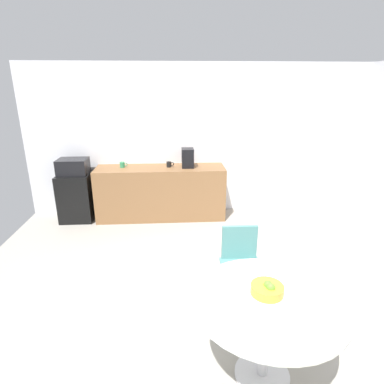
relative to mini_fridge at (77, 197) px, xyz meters
name	(u,v)px	position (x,y,z in m)	size (l,w,h in m)	color
ground_plane	(222,318)	(2.13, -2.65, -0.40)	(6.00, 6.00, 0.00)	#9E998E
wall_back	(198,140)	(2.13, 0.35, 0.90)	(6.00, 0.10, 2.60)	silver
counter_block	(161,193)	(1.45, 0.00, 0.05)	(2.19, 0.60, 0.90)	brown
mini_fridge	(77,197)	(0.00, 0.00, 0.00)	(0.54, 0.54, 0.81)	black
microwave	(73,167)	(0.00, 0.00, 0.53)	(0.48, 0.38, 0.26)	black
round_table	(268,313)	(2.34, -3.34, 0.21)	(1.15, 1.15, 0.74)	silver
chair_teal	(241,256)	(2.35, -2.35, 0.12)	(0.42, 0.42, 0.83)	silver
fruit_bowl	(267,289)	(2.34, -3.27, 0.38)	(0.25, 0.25, 0.11)	gold
mug_white	(122,165)	(0.81, 0.05, 0.54)	(0.13, 0.08, 0.09)	#338C59
mug_green	(169,164)	(1.60, 0.03, 0.54)	(0.13, 0.08, 0.09)	black
coffee_maker	(188,158)	(1.91, 0.00, 0.66)	(0.20, 0.24, 0.32)	black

